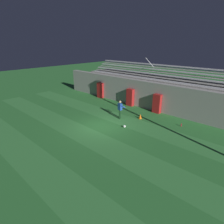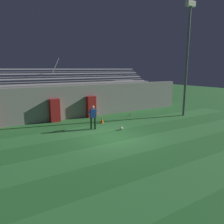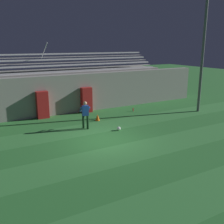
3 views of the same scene
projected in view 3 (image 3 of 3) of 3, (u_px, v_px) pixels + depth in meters
The scene contains 13 objects.
ground_plane at pixel (105, 141), 13.68m from camera, with size 80.00×80.00×0.00m, color #2D7533.
turf_stripe_near at pixel (190, 198), 8.62m from camera, with size 28.00×2.07×0.01m, color #38843D.
turf_stripe_mid at pixel (124, 153), 12.11m from camera, with size 28.00×2.07×0.01m, color #38843D.
turf_stripe_far at pixel (87, 129), 15.60m from camera, with size 28.00×2.07×0.01m, color #38843D.
back_wall at pixel (62, 94), 18.80m from camera, with size 24.00×0.60×2.80m, color #999691.
padding_pillar_gate_left at pixel (42, 105), 17.68m from camera, with size 0.78×0.44×1.85m, color #B21E1E.
padding_pillar_gate_right at pixel (86, 100), 19.23m from camera, with size 0.78×0.44×1.85m, color #B21E1E.
bleacher_stand at pixel (54, 89), 20.45m from camera, with size 18.00×3.35×5.03m.
floodlight_pole at pixel (205, 28), 18.25m from camera, with size 0.90×0.36×9.72m.
goalkeeper at pixel (85, 113), 15.45m from camera, with size 0.66×0.64×1.67m.
soccer_ball at pixel (119, 129), 15.33m from camera, with size 0.22×0.22×0.22m, color white.
traffic_cone at pixel (98, 117), 17.29m from camera, with size 0.30×0.30×0.42m, color orange.
water_bottle at pixel (133, 110), 19.71m from camera, with size 0.07×0.07×0.24m, color red.
Camera 3 is at (-6.01, -11.37, 4.91)m, focal length 42.00 mm.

